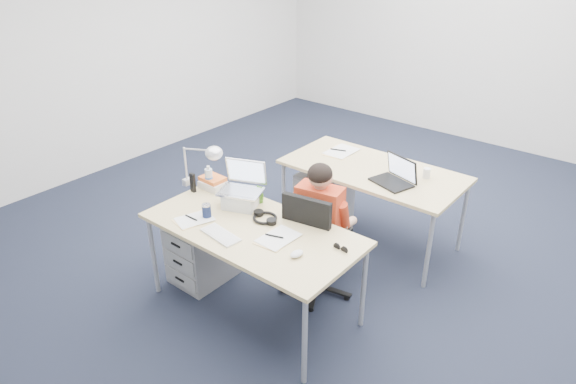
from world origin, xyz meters
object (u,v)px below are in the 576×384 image
at_px(headphones, 265,217).
at_px(far_cup, 427,173).
at_px(silver_laptop, 240,186).
at_px(dark_laptop, 392,171).
at_px(seated_person, 325,223).
at_px(drawer_pedestal_far, 324,197).
at_px(desk_far, 373,173).
at_px(can_koozie, 207,211).
at_px(book_stack, 213,183).
at_px(computer_mouse, 297,254).
at_px(sunglasses, 341,248).
at_px(wireless_keyboard, 221,235).
at_px(desk_near, 252,233).
at_px(office_chair, 315,264).
at_px(cordless_phone, 193,183).
at_px(bear_figurine, 260,194).
at_px(drawer_pedestal_near, 203,249).
at_px(desk_lamp, 196,164).
at_px(water_bottle, 209,178).

distance_m(headphones, far_cup, 1.53).
xyz_separation_m(silver_laptop, dark_laptop, (0.71, 1.08, -0.05)).
height_order(seated_person, drawer_pedestal_far, seated_person).
bearing_deg(far_cup, desk_far, -164.44).
height_order(headphones, can_koozie, can_koozie).
xyz_separation_m(headphones, book_stack, (-0.68, 0.12, 0.03)).
distance_m(can_koozie, book_stack, 0.49).
xyz_separation_m(silver_laptop, computer_mouse, (0.76, -0.27, -0.15)).
bearing_deg(sunglasses, drawer_pedestal_far, 131.37).
distance_m(wireless_keyboard, headphones, 0.38).
xyz_separation_m(desk_near, sunglasses, (0.66, 0.16, 0.06)).
xyz_separation_m(office_chair, far_cup, (0.37, 1.09, 0.51)).
distance_m(desk_far, wireless_keyboard, 1.67).
height_order(wireless_keyboard, far_cup, far_cup).
bearing_deg(cordless_phone, bear_figurine, 23.47).
xyz_separation_m(drawer_pedestal_near, desk_lamp, (-0.15, 0.14, 0.68)).
relative_size(drawer_pedestal_far, computer_mouse, 5.28).
distance_m(silver_laptop, computer_mouse, 0.81).
bearing_deg(water_bottle, desk_far, 54.61).
xyz_separation_m(desk_far, wireless_keyboard, (-0.25, -1.64, 0.05)).
xyz_separation_m(wireless_keyboard, far_cup, (0.70, 1.77, 0.04)).
height_order(office_chair, dark_laptop, dark_laptop).
bearing_deg(seated_person, headphones, -125.29).
distance_m(drawer_pedestal_near, silver_laptop, 0.72).
height_order(desk_near, book_stack, book_stack).
bearing_deg(drawer_pedestal_near, drawer_pedestal_far, 79.69).
distance_m(drawer_pedestal_near, desk_lamp, 0.71).
xyz_separation_m(drawer_pedestal_far, book_stack, (-0.33, -1.15, 0.50)).
distance_m(drawer_pedestal_far, wireless_keyboard, 1.72).
xyz_separation_m(can_koozie, bear_figurine, (0.15, 0.43, 0.02)).
height_order(desk_near, silver_laptop, silver_laptop).
height_order(computer_mouse, book_stack, book_stack).
distance_m(computer_mouse, cordless_phone, 1.24).
distance_m(desk_near, drawer_pedestal_far, 1.51).
bearing_deg(drawer_pedestal_near, sunglasses, 5.98).
xyz_separation_m(cordless_phone, sunglasses, (1.41, 0.04, -0.07)).
distance_m(cordless_phone, dark_laptop, 1.65).
xyz_separation_m(can_koozie, sunglasses, (1.01, 0.26, -0.04)).
relative_size(silver_laptop, water_bottle, 1.67).
relative_size(desk_near, water_bottle, 7.82).
bearing_deg(bear_figurine, office_chair, 14.55).
bearing_deg(can_koozie, silver_laptop, 74.99).
bearing_deg(wireless_keyboard, computer_mouse, 21.14).
xyz_separation_m(office_chair, silver_laptop, (-0.52, -0.28, 0.63)).
height_order(silver_laptop, headphones, silver_laptop).
distance_m(book_stack, cordless_phone, 0.17).
bearing_deg(can_koozie, bear_figurine, 71.01).
height_order(drawer_pedestal_far, book_stack, book_stack).
xyz_separation_m(office_chair, desk_lamp, (-0.99, -0.29, 0.69)).
height_order(drawer_pedestal_near, silver_laptop, silver_laptop).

